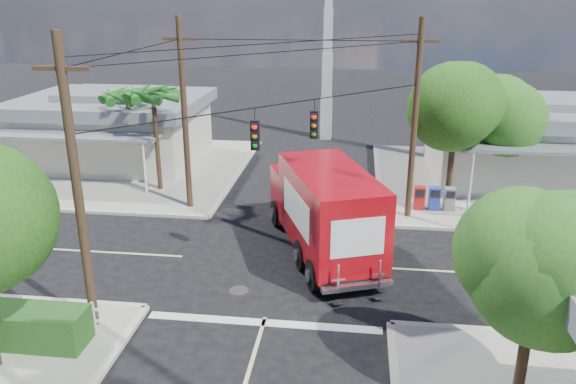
# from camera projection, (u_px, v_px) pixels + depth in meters

# --- Properties ---
(ground) EXTENTS (120.00, 120.00, 0.00)m
(ground) POSITION_uv_depth(u_px,v_px,m) (282.00, 262.00, 21.86)
(ground) COLOR black
(ground) RESTS_ON ground
(sidewalk_ne) EXTENTS (14.12, 14.12, 0.14)m
(sidewalk_ne) POSITION_uv_depth(u_px,v_px,m) (505.00, 183.00, 30.75)
(sidewalk_ne) COLOR #9D988E
(sidewalk_ne) RESTS_ON ground
(sidewalk_nw) EXTENTS (14.12, 14.12, 0.14)m
(sidewalk_nw) POSITION_uv_depth(u_px,v_px,m) (125.00, 169.00, 33.28)
(sidewalk_nw) COLOR #9D988E
(sidewalk_nw) RESTS_ON ground
(road_markings) EXTENTS (32.00, 32.00, 0.01)m
(road_markings) POSITION_uv_depth(u_px,v_px,m) (276.00, 280.00, 20.49)
(road_markings) COLOR beige
(road_markings) RESTS_ON ground
(building_ne) EXTENTS (11.80, 10.20, 4.50)m
(building_ne) POSITION_uv_depth(u_px,v_px,m) (536.00, 139.00, 30.82)
(building_ne) COLOR silver
(building_ne) RESTS_ON sidewalk_ne
(building_nw) EXTENTS (10.80, 10.20, 4.30)m
(building_nw) POSITION_uv_depth(u_px,v_px,m) (114.00, 127.00, 34.18)
(building_nw) COLOR beige
(building_nw) RESTS_ON sidewalk_nw
(radio_tower) EXTENTS (0.80, 0.80, 17.00)m
(radio_tower) POSITION_uv_depth(u_px,v_px,m) (327.00, 59.00, 38.63)
(radio_tower) COLOR silver
(radio_tower) RESTS_ON ground
(tree_ne_front) EXTENTS (4.21, 4.14, 6.66)m
(tree_ne_front) POSITION_uv_depth(u_px,v_px,m) (456.00, 112.00, 25.75)
(tree_ne_front) COLOR #422D1C
(tree_ne_front) RESTS_ON sidewalk_ne
(tree_ne_back) EXTENTS (3.77, 3.66, 5.82)m
(tree_ne_back) POSITION_uv_depth(u_px,v_px,m) (502.00, 116.00, 27.70)
(tree_ne_back) COLOR #422D1C
(tree_ne_back) RESTS_ON sidewalk_ne
(tree_se) EXTENTS (3.67, 3.54, 5.62)m
(tree_se) POSITION_uv_depth(u_px,v_px,m) (540.00, 262.00, 12.92)
(tree_se) COLOR #422D1C
(tree_se) RESTS_ON sidewalk_se
(palm_nw_front) EXTENTS (3.01, 3.08, 5.59)m
(palm_nw_front) POSITION_uv_depth(u_px,v_px,m) (153.00, 96.00, 28.07)
(palm_nw_front) COLOR #422D1C
(palm_nw_front) RESTS_ON sidewalk_nw
(palm_nw_back) EXTENTS (3.01, 3.08, 5.19)m
(palm_nw_back) POSITION_uv_depth(u_px,v_px,m) (127.00, 97.00, 29.83)
(palm_nw_back) COLOR #422D1C
(palm_nw_back) RESTS_ON sidewalk_nw
(utility_poles) EXTENTS (12.00, 10.68, 9.00)m
(utility_poles) POSITION_uv_depth(u_px,v_px,m) (247.00, 134.00, 21.99)
(utility_poles) COLOR #473321
(utility_poles) RESTS_ON ground
(picket_fence) EXTENTS (5.94, 0.06, 1.00)m
(picket_fence) POSITION_uv_depth(u_px,v_px,m) (7.00, 309.00, 17.31)
(picket_fence) COLOR silver
(picket_fence) RESTS_ON sidewalk_sw
(vending_boxes) EXTENTS (1.90, 0.50, 1.10)m
(vending_boxes) POSITION_uv_depth(u_px,v_px,m) (434.00, 198.00, 26.67)
(vending_boxes) COLOR #AE1514
(vending_boxes) RESTS_ON sidewalk_ne
(delivery_truck) EXTENTS (5.29, 8.78, 3.66)m
(delivery_truck) POSITION_uv_depth(u_px,v_px,m) (324.00, 209.00, 22.10)
(delivery_truck) COLOR black
(delivery_truck) RESTS_ON ground
(parked_car) EXTENTS (6.59, 3.93, 1.72)m
(parked_car) POSITION_uv_depth(u_px,v_px,m) (572.00, 223.00, 23.39)
(parked_car) COLOR silver
(parked_car) RESTS_ON ground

